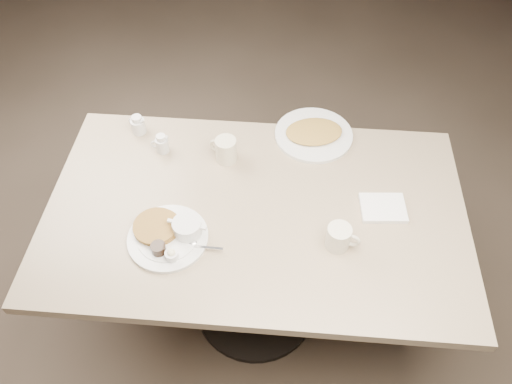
# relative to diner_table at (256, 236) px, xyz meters

# --- Properties ---
(room) EXTENTS (7.04, 8.04, 2.84)m
(room) POSITION_rel_diner_table_xyz_m (0.00, 0.00, 0.82)
(room) COLOR #4C3F33
(room) RESTS_ON ground
(diner_table) EXTENTS (1.50, 0.90, 0.75)m
(diner_table) POSITION_rel_diner_table_xyz_m (0.00, 0.00, 0.00)
(diner_table) COLOR tan
(diner_table) RESTS_ON ground
(main_plate) EXTENTS (0.35, 0.32, 0.07)m
(main_plate) POSITION_rel_diner_table_xyz_m (-0.28, -0.15, 0.19)
(main_plate) COLOR silver
(main_plate) RESTS_ON diner_table
(coffee_mug_near) EXTENTS (0.12, 0.10, 0.09)m
(coffee_mug_near) POSITION_rel_diner_table_xyz_m (0.29, -0.13, 0.22)
(coffee_mug_near) COLOR silver
(coffee_mug_near) RESTS_ON diner_table
(napkin) EXTENTS (0.17, 0.14, 0.02)m
(napkin) POSITION_rel_diner_table_xyz_m (0.45, 0.03, 0.18)
(napkin) COLOR white
(napkin) RESTS_ON diner_table
(coffee_mug_far) EXTENTS (0.12, 0.11, 0.10)m
(coffee_mug_far) POSITION_rel_diner_table_xyz_m (-0.13, 0.23, 0.22)
(coffee_mug_far) COLOR beige
(coffee_mug_far) RESTS_ON diner_table
(creamer_left) EXTENTS (0.08, 0.06, 0.08)m
(creamer_left) POSITION_rel_diner_table_xyz_m (-0.39, 0.26, 0.21)
(creamer_left) COLOR silver
(creamer_left) RESTS_ON diner_table
(creamer_right) EXTENTS (0.08, 0.06, 0.08)m
(creamer_right) POSITION_rel_diner_table_xyz_m (-0.51, 0.36, 0.21)
(creamer_right) COLOR silver
(creamer_right) RESTS_ON diner_table
(hash_plate) EXTENTS (0.37, 0.37, 0.04)m
(hash_plate) POSITION_rel_diner_table_xyz_m (0.20, 0.39, 0.18)
(hash_plate) COLOR silver
(hash_plate) RESTS_ON diner_table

